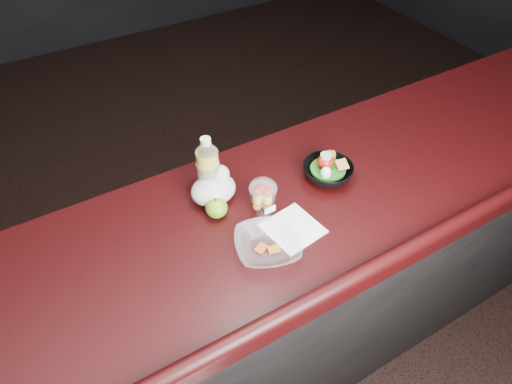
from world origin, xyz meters
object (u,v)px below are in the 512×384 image
at_px(fruit_cup, 263,196).
at_px(snack_bowl, 327,171).
at_px(green_apple, 216,208).
at_px(lemonade_bottle, 208,171).
at_px(takeout_bowl, 268,245).

xyz_separation_m(fruit_cup, snack_bowl, (0.28, 0.02, -0.03)).
bearing_deg(green_apple, fruit_cup, -23.01).
height_order(lemonade_bottle, snack_bowl, lemonade_bottle).
distance_m(lemonade_bottle, snack_bowl, 0.42).
bearing_deg(green_apple, takeout_bowl, -72.43).
xyz_separation_m(green_apple, snack_bowl, (0.42, -0.03, -0.00)).
relative_size(green_apple, takeout_bowl, 0.30).
distance_m(fruit_cup, takeout_bowl, 0.17).
bearing_deg(green_apple, snack_bowl, -4.68).
bearing_deg(lemonade_bottle, takeout_bowl, -83.40).
xyz_separation_m(snack_bowl, takeout_bowl, (-0.35, -0.17, -0.01)).
bearing_deg(snack_bowl, takeout_bowl, -153.56).
relative_size(green_apple, snack_bowl, 0.33).
distance_m(lemonade_bottle, green_apple, 0.13).
xyz_separation_m(lemonade_bottle, fruit_cup, (0.11, -0.17, -0.03)).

